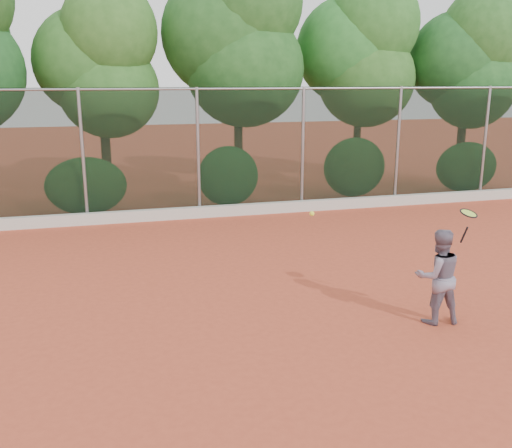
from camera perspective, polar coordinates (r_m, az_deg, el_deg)
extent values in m
plane|color=#BA472C|center=(9.45, 1.60, -8.83)|extent=(80.00, 80.00, 0.00)
cube|color=beige|center=(15.75, -5.55, 1.19)|extent=(24.00, 0.20, 0.30)
imported|color=slate|center=(9.27, 17.73, -5.01)|extent=(0.79, 0.65, 1.51)
cube|color=black|center=(15.64, -5.80, 7.05)|extent=(24.00, 0.01, 3.50)
cylinder|color=gray|center=(15.52, -5.96, 13.29)|extent=(24.00, 0.06, 0.06)
cylinder|color=gray|center=(15.44, -16.91, 6.42)|extent=(0.09, 0.09, 3.50)
cylinder|color=gray|center=(15.64, -5.80, 7.05)|extent=(0.09, 0.09, 3.50)
cylinder|color=gray|center=(16.39, 4.68, 7.41)|extent=(0.09, 0.09, 3.50)
cylinder|color=gray|center=(17.63, 13.98, 7.53)|extent=(0.09, 0.09, 3.50)
cylinder|color=gray|center=(19.26, 21.89, 7.47)|extent=(0.09, 0.09, 3.50)
cylinder|color=#3A2616|center=(17.79, -14.68, 5.75)|extent=(0.28, 0.28, 2.40)
ellipsoid|color=#295A1F|center=(17.51, -14.47, 12.88)|extent=(2.90, 2.40, 2.80)
ellipsoid|color=#275A1F|center=(17.82, -16.32, 15.36)|extent=(3.20, 2.70, 3.10)
ellipsoid|color=#2A591E|center=(17.36, -14.46, 18.16)|extent=(2.70, 2.30, 2.90)
cylinder|color=#402818|center=(17.93, -1.76, 7.24)|extent=(0.26, 0.26, 3.00)
ellipsoid|color=#306D29|center=(17.74, -1.10, 15.27)|extent=(3.60, 3.00, 3.50)
ellipsoid|color=#316E2A|center=(17.97, -2.99, 18.43)|extent=(3.90, 3.20, 3.80)
ellipsoid|color=#33712B|center=(17.80, -0.71, 21.40)|extent=(3.20, 2.70, 3.30)
cylinder|color=#423019|center=(19.49, 10.00, 7.16)|extent=(0.24, 0.24, 2.70)
ellipsoid|color=#28581E|center=(19.34, 10.99, 14.05)|extent=(3.20, 2.70, 3.10)
ellipsoid|color=#226323|center=(19.42, 9.34, 16.78)|extent=(3.50, 2.90, 3.40)
ellipsoid|color=#245C1F|center=(19.36, 11.66, 19.06)|extent=(3.00, 2.50, 3.10)
cylinder|color=#3A2316|center=(21.00, 19.72, 6.77)|extent=(0.28, 0.28, 2.50)
ellipsoid|color=#2C6F2A|center=(20.89, 20.87, 12.85)|extent=(3.00, 2.50, 2.90)
ellipsoid|color=#286A28|center=(20.86, 19.42, 15.18)|extent=(3.30, 2.80, 3.20)
ellipsoid|color=#37752C|center=(20.91, 21.67, 17.19)|extent=(2.80, 2.40, 3.00)
ellipsoid|color=#346E2A|center=(16.37, -16.62, 3.66)|extent=(2.20, 1.16, 1.60)
ellipsoid|color=#2D712B|center=(16.72, -2.79, 4.81)|extent=(1.80, 1.04, 1.76)
ellipsoid|color=#316827|center=(17.98, 9.81, 5.61)|extent=(2.00, 1.10, 1.84)
ellipsoid|color=#2C6225|center=(20.00, 20.30, 5.37)|extent=(2.16, 1.12, 1.64)
cylinder|color=black|center=(9.23, 20.10, -1.02)|extent=(0.07, 0.12, 0.27)
torus|color=black|center=(9.10, 20.50, 1.01)|extent=(0.35, 0.35, 0.11)
cylinder|color=#BCDA40|center=(9.10, 20.50, 1.01)|extent=(0.30, 0.29, 0.08)
sphere|color=#EEF437|center=(7.78, 5.61, 1.04)|extent=(0.07, 0.07, 0.07)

